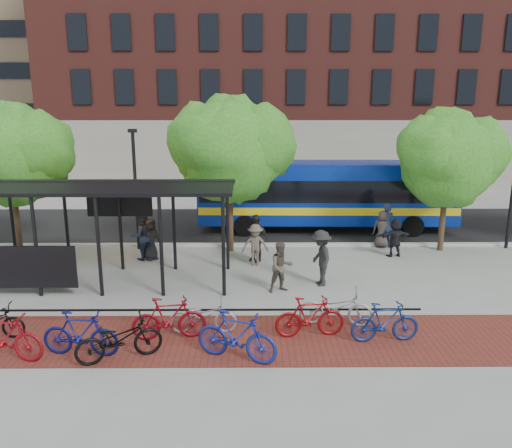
{
  "coord_description": "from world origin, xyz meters",
  "views": [
    {
      "loc": [
        -2.07,
        -17.23,
        6.1
      ],
      "look_at": [
        -1.93,
        1.5,
        1.6
      ],
      "focal_mm": 35.0,
      "sensor_mm": 36.0,
      "label": 1
    }
  ],
  "objects_px": {
    "pedestrian_2": "(143,236)",
    "pedestrian_9": "(321,258)",
    "bike_4": "(119,339)",
    "pedestrian_3": "(255,245)",
    "pedestrian_5": "(395,238)",
    "pedestrian_6": "(382,229)",
    "tree_c": "(450,155)",
    "bike_1": "(4,337)",
    "tree_a": "(12,151)",
    "tree_b": "(232,146)",
    "bike_9": "(310,317)",
    "bike_3": "(80,334)",
    "lamp_post_left": "(136,186)",
    "bike_7": "(237,336)",
    "pedestrian_4": "(256,238)",
    "pedestrian_8": "(281,267)",
    "pedestrian_0": "(150,239)",
    "bus_shelter": "(75,198)",
    "bike_10": "(336,307)",
    "pedestrian_7": "(386,225)",
    "bike_6": "(203,316)",
    "bike_11": "(385,322)",
    "bus": "(326,191)"
  },
  "relations": [
    {
      "from": "pedestrian_2",
      "to": "pedestrian_9",
      "type": "xyz_separation_m",
      "value": [
        6.73,
        -2.97,
        -0.02
      ]
    },
    {
      "from": "bike_4",
      "to": "pedestrian_2",
      "type": "distance_m",
      "value": 8.25
    },
    {
      "from": "pedestrian_3",
      "to": "pedestrian_5",
      "type": "distance_m",
      "value": 5.84
    },
    {
      "from": "bike_4",
      "to": "pedestrian_6",
      "type": "relative_size",
      "value": 1.29
    },
    {
      "from": "tree_c",
      "to": "bike_1",
      "type": "relative_size",
      "value": 2.92
    },
    {
      "from": "tree_a",
      "to": "tree_b",
      "type": "distance_m",
      "value": 9.01
    },
    {
      "from": "bike_9",
      "to": "pedestrian_2",
      "type": "relative_size",
      "value": 0.95
    },
    {
      "from": "pedestrian_5",
      "to": "bike_3",
      "type": "bearing_deg",
      "value": 27.54
    },
    {
      "from": "tree_a",
      "to": "tree_b",
      "type": "height_order",
      "value": "tree_b"
    },
    {
      "from": "lamp_post_left",
      "to": "bike_3",
      "type": "bearing_deg",
      "value": -85.94
    },
    {
      "from": "tree_c",
      "to": "bike_7",
      "type": "distance_m",
      "value": 13.2
    },
    {
      "from": "pedestrian_4",
      "to": "pedestrian_8",
      "type": "relative_size",
      "value": 1.11
    },
    {
      "from": "bike_4",
      "to": "pedestrian_5",
      "type": "height_order",
      "value": "pedestrian_5"
    },
    {
      "from": "lamp_post_left",
      "to": "pedestrian_0",
      "type": "height_order",
      "value": "lamp_post_left"
    },
    {
      "from": "bike_7",
      "to": "pedestrian_5",
      "type": "xyz_separation_m",
      "value": [
        6.23,
        8.55,
        0.16
      ]
    },
    {
      "from": "bus_shelter",
      "to": "pedestrian_3",
      "type": "distance_m",
      "value": 6.79
    },
    {
      "from": "bike_10",
      "to": "pedestrian_4",
      "type": "distance_m",
      "value": 6.41
    },
    {
      "from": "pedestrian_0",
      "to": "pedestrian_7",
      "type": "xyz_separation_m",
      "value": [
        9.91,
        1.72,
        0.13
      ]
    },
    {
      "from": "tree_a",
      "to": "pedestrian_5",
      "type": "distance_m",
      "value": 16.08
    },
    {
      "from": "bike_10",
      "to": "pedestrian_4",
      "type": "relative_size",
      "value": 1.09
    },
    {
      "from": "bike_4",
      "to": "bike_10",
      "type": "distance_m",
      "value": 5.93
    },
    {
      "from": "pedestrian_6",
      "to": "pedestrian_8",
      "type": "xyz_separation_m",
      "value": [
        -4.7,
        -5.3,
        0.04
      ]
    },
    {
      "from": "bike_10",
      "to": "pedestrian_6",
      "type": "distance_m",
      "value": 8.61
    },
    {
      "from": "pedestrian_2",
      "to": "bike_10",
      "type": "bearing_deg",
      "value": 113.3
    },
    {
      "from": "tree_b",
      "to": "tree_c",
      "type": "relative_size",
      "value": 1.09
    },
    {
      "from": "lamp_post_left",
      "to": "bike_6",
      "type": "distance_m",
      "value": 9.23
    },
    {
      "from": "bike_4",
      "to": "bike_11",
      "type": "height_order",
      "value": "bike_4"
    },
    {
      "from": "bus_shelter",
      "to": "pedestrian_9",
      "type": "height_order",
      "value": "bus_shelter"
    },
    {
      "from": "bike_7",
      "to": "pedestrian_7",
      "type": "relative_size",
      "value": 1.07
    },
    {
      "from": "pedestrian_4",
      "to": "bike_11",
      "type": "bearing_deg",
      "value": -30.71
    },
    {
      "from": "pedestrian_2",
      "to": "pedestrian_3",
      "type": "distance_m",
      "value": 4.57
    },
    {
      "from": "bus_shelter",
      "to": "pedestrian_0",
      "type": "relative_size",
      "value": 6.23
    },
    {
      "from": "pedestrian_3",
      "to": "pedestrian_7",
      "type": "distance_m",
      "value": 6.24
    },
    {
      "from": "bike_3",
      "to": "pedestrian_2",
      "type": "distance_m",
      "value": 7.95
    },
    {
      "from": "bus",
      "to": "bike_4",
      "type": "bearing_deg",
      "value": -116.61
    },
    {
      "from": "bus_shelter",
      "to": "tree_b",
      "type": "xyz_separation_m",
      "value": [
        5.23,
        3.83,
        1.46
      ]
    },
    {
      "from": "pedestrian_4",
      "to": "pedestrian_5",
      "type": "distance_m",
      "value": 5.74
    },
    {
      "from": "pedestrian_0",
      "to": "bike_11",
      "type": "bearing_deg",
      "value": -85.8
    },
    {
      "from": "tree_c",
      "to": "bike_11",
      "type": "distance_m",
      "value": 10.34
    },
    {
      "from": "pedestrian_0",
      "to": "pedestrian_2",
      "type": "distance_m",
      "value": 0.33
    },
    {
      "from": "bus_shelter",
      "to": "pedestrian_9",
      "type": "bearing_deg",
      "value": -2.83
    },
    {
      "from": "bike_9",
      "to": "pedestrian_0",
      "type": "relative_size",
      "value": 1.11
    },
    {
      "from": "pedestrian_8",
      "to": "pedestrian_4",
      "type": "bearing_deg",
      "value": 83.59
    },
    {
      "from": "pedestrian_5",
      "to": "pedestrian_8",
      "type": "bearing_deg",
      "value": 27.01
    },
    {
      "from": "bike_11",
      "to": "tree_a",
      "type": "bearing_deg",
      "value": 53.18
    },
    {
      "from": "tree_b",
      "to": "pedestrian_6",
      "type": "height_order",
      "value": "tree_b"
    },
    {
      "from": "tree_b",
      "to": "pedestrian_0",
      "type": "distance_m",
      "value": 5.02
    },
    {
      "from": "pedestrian_5",
      "to": "tree_a",
      "type": "bearing_deg",
      "value": -15.2
    },
    {
      "from": "bus",
      "to": "tree_c",
      "type": "bearing_deg",
      "value": -37.74
    },
    {
      "from": "bike_11",
      "to": "pedestrian_8",
      "type": "xyz_separation_m",
      "value": [
        -2.51,
        3.67,
        0.31
      ]
    }
  ]
}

